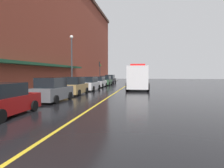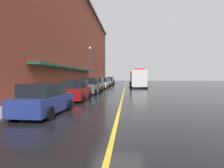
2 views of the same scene
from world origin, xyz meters
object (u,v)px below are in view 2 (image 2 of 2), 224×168
at_px(parked_car_5, 106,82).
at_px(parked_car_6, 109,81).
at_px(parked_car_2, 90,86).
at_px(parked_car_4, 103,83).
at_px(box_truck, 138,79).
at_px(parking_meter_0, 71,86).
at_px(parked_car_1, 77,90).
at_px(parked_car_0, 44,100).
at_px(parking_meter_1, 40,91).
at_px(parked_car_3, 97,84).
at_px(parked_car_7, 111,81).
at_px(traffic_light_near, 104,72).
at_px(street_lamp_left, 90,63).

relative_size(parked_car_5, parked_car_6, 1.14).
xyz_separation_m(parked_car_2, parked_car_4, (0.06, 10.74, -0.04)).
relative_size(box_truck, parking_meter_0, 5.98).
xyz_separation_m(parked_car_1, box_truck, (6.31, 18.62, 0.80)).
bearing_deg(parked_car_0, box_truck, -12.14).
distance_m(parked_car_5, parking_meter_1, 26.43).
distance_m(parked_car_3, parking_meter_1, 14.76).
bearing_deg(parking_meter_1, parked_car_4, 85.75).
height_order(parked_car_1, parked_car_4, parked_car_4).
bearing_deg(parking_meter_0, parked_car_1, -64.00).
xyz_separation_m(parked_car_1, parked_car_7, (-0.15, 33.85, 0.07)).
distance_m(parked_car_4, parking_meter_1, 20.22).
relative_size(parking_meter_0, parking_meter_1, 1.00).
relative_size(parking_meter_0, traffic_light_near, 0.31).
bearing_deg(parked_car_6, parked_car_5, 179.90).
distance_m(parked_car_3, traffic_light_near, 18.46).
bearing_deg(box_truck, parked_car_6, -146.71).
xyz_separation_m(parked_car_0, parked_car_6, (-0.00, 34.08, 0.05)).
bearing_deg(parking_meter_1, box_truck, 70.82).
xyz_separation_m(parked_car_2, parked_car_7, (-0.13, 28.12, 0.01)).
height_order(parked_car_4, traffic_light_near, traffic_light_near).
bearing_deg(parked_car_3, parking_meter_1, 175.04).
height_order(parking_meter_0, parking_meter_1, same).
bearing_deg(parked_car_4, parked_car_3, -179.87).
relative_size(parked_car_1, parked_car_6, 1.13).
relative_size(parked_car_7, street_lamp_left, 0.70).
height_order(parked_car_4, parked_car_5, parked_car_4).
relative_size(parked_car_0, street_lamp_left, 0.61).
bearing_deg(parked_car_3, parking_meter_0, 170.64).
bearing_deg(parked_car_0, parked_car_4, 2.06).
bearing_deg(parked_car_5, parked_car_4, -179.18).
bearing_deg(parked_car_0, traffic_light_near, 4.44).
height_order(parking_meter_0, traffic_light_near, traffic_light_near).
relative_size(parking_meter_0, street_lamp_left, 0.19).
bearing_deg(box_truck, parked_car_2, -26.96).
bearing_deg(traffic_light_near, parked_car_6, -43.62).
distance_m(parked_car_0, parked_car_6, 34.08).
bearing_deg(street_lamp_left, traffic_light_near, 87.21).
bearing_deg(street_lamp_left, parked_car_3, -67.06).
bearing_deg(parked_car_5, parking_meter_1, 176.65).
distance_m(parked_car_7, box_truck, 16.55).
relative_size(parked_car_4, traffic_light_near, 1.10).
bearing_deg(parked_car_4, parking_meter_0, 174.98).
relative_size(parked_car_3, traffic_light_near, 0.97).
height_order(box_truck, street_lamp_left, street_lamp_left).
distance_m(parked_car_4, traffic_light_near, 13.09).
xyz_separation_m(parked_car_1, parked_car_2, (-0.01, 5.73, 0.07)).
bearing_deg(street_lamp_left, parked_car_4, 20.29).
bearing_deg(parked_car_0, parked_car_3, 2.38).
bearing_deg(box_truck, parked_car_5, -123.39).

